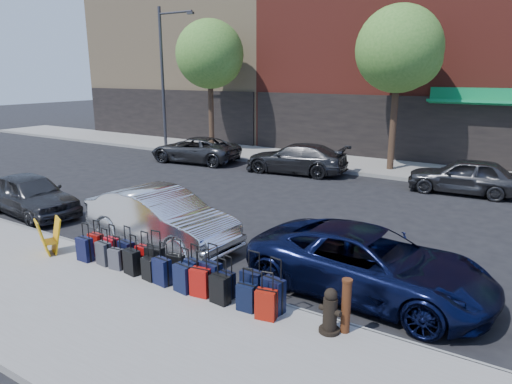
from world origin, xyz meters
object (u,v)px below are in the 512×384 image
Objects in this scene: car_far_1 at (296,158)px; tree_center at (402,52)px; fire_hydrant at (330,312)px; car_near_1 at (161,218)px; car_near_0 at (31,194)px; bollard at (346,305)px; tree_left at (212,56)px; display_rack at (49,237)px; car_far_0 at (195,150)px; car_far_2 at (465,176)px; suitcase_front_5 at (176,267)px; car_near_2 at (369,263)px; streetlight at (165,70)px.

tree_center is at bearing 117.89° from car_far_1.
fire_hydrant is 5.95m from car_near_1.
tree_center is 6.57m from car_far_1.
bollard is at bearing -91.22° from car_near_0.
fire_hydrant is 0.30m from bollard.
car_far_1 is at bearing -21.00° from tree_left.
car_far_1 is at bearing 110.69° from display_rack.
car_far_0 reaches higher than bollard.
car_far_1 is at bearing -93.25° from car_far_2.
car_near_1 is (-5.67, 1.81, 0.23)m from fire_hydrant.
tree_left reaches higher than display_rack.
car_near_0 is 0.98× the size of car_far_2.
car_far_0 is (-8.84, 11.28, 0.22)m from suitcase_front_5.
car_near_0 is at bearing 160.99° from suitcase_front_5.
tree_center reaches higher than bollard.
bollard is 6.12m from car_near_1.
tree_left is 1.78× the size of car_far_2.
suitcase_front_5 reaches higher than display_rack.
car_near_1 reaches higher than bollard.
suitcase_front_5 is at bearing -92.43° from tree_center.
car_near_2 is 10.00m from car_far_2.
car_far_0 is at bearing 39.31° from car_near_1.
suitcase_front_5 is (12.83, -13.56, -4.23)m from streetlight.
car_far_1 reaches higher than bollard.
car_near_1 reaches higher than fire_hydrant.
display_rack is 0.19× the size of car_near_1.
tree_left is 1.53× the size of car_far_1.
car_near_2 is (13.56, -12.43, -4.71)m from tree_left.
streetlight reaches higher than car_near_0.
car_near_0 is 0.85× the size of car_far_0.
car_near_0 is 10.01m from car_far_0.
streetlight is at bearing 57.99° from car_near_2.
car_near_0 is (-11.15, 1.53, 0.15)m from fire_hydrant.
streetlight is 10.62m from car_far_1.
tree_center is 7.34× the size of bollard.
tree_left reaches higher than fire_hydrant.
car_far_0 is (-12.51, 9.45, -0.04)m from car_near_2.
car_far_2 is (7.18, 0.15, 0.01)m from car_far_1.
suitcase_front_5 is 4.11m from car_near_2.
tree_center is 15.53m from fire_hydrant.
fire_hydrant is 0.17× the size of car_far_0.
car_near_2 reaches higher than car_near_0.
car_far_0 is (-5.22, 11.86, 0.07)m from display_rack.
car_far_1 is at bearing -17.01° from car_near_0.
streetlight is 21.86m from fire_hydrant.
car_near_0 is 5.49m from car_near_1.
streetlight is 21.91m from bollard.
streetlight reaches higher than fire_hydrant.
car_near_0 reaches higher than car_far_0.
display_rack is 0.19× the size of car_far_0.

